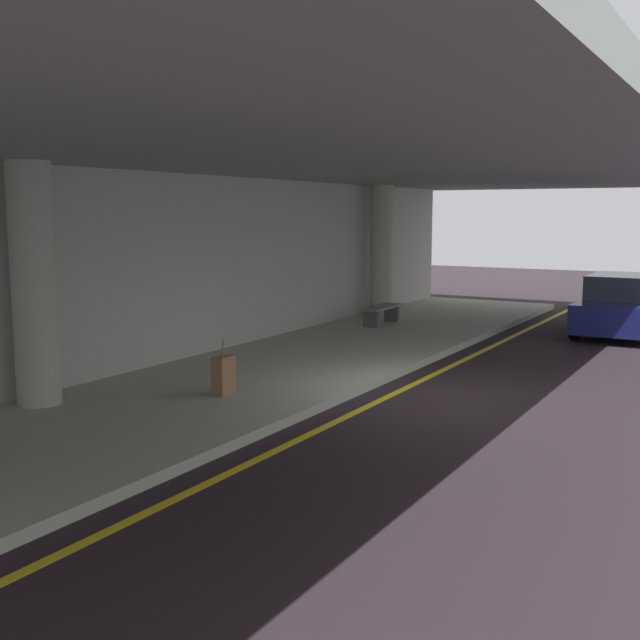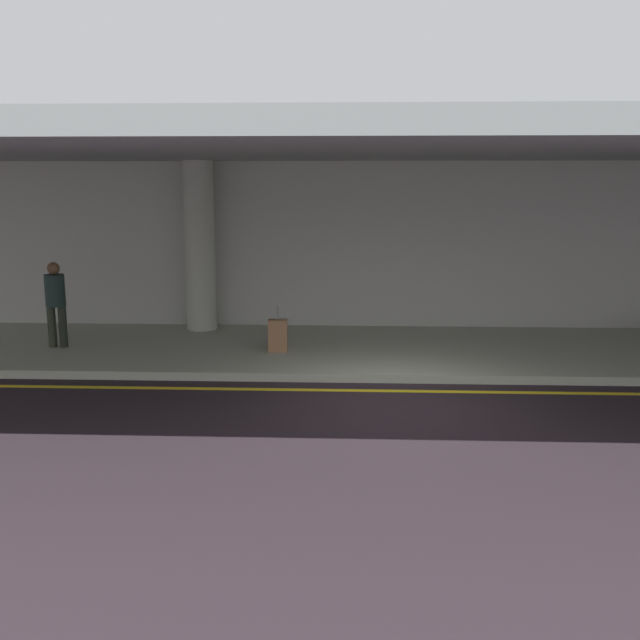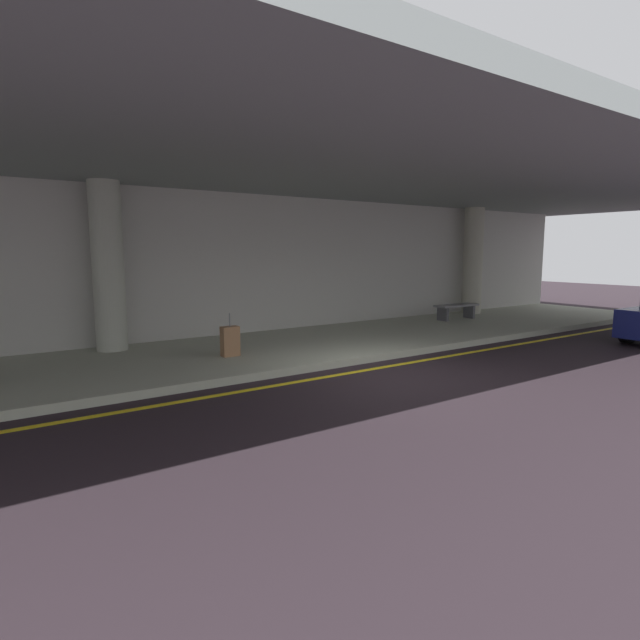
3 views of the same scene
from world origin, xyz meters
The scene contains 8 objects.
ground_plane centered at (0.00, 0.00, 0.00)m, with size 60.00×60.00×0.00m, color #2A2126.
sidewalk centered at (0.00, 3.10, 0.07)m, with size 26.00×4.20×0.15m, color #AAAF99.
lane_stripe_yellow centered at (0.00, 0.54, 0.00)m, with size 26.00×0.14×0.01m, color yellow.
support_column_left_mid centered at (-4.00, 4.70, 1.97)m, with size 0.66×0.66×3.65m, color #ACAF9F.
ceiling_overhang centered at (0.00, 2.60, 3.95)m, with size 28.00×13.20×0.30m, color gray.
terminal_back_wall centered at (0.00, 5.35, 1.90)m, with size 26.00×0.30×3.80m, color #B7B5AD.
traveler_with_luggage centered at (-6.48, 2.82, 1.11)m, with size 0.38×0.38×1.68m.
suitcase_upright_primary centered at (-2.11, 2.63, 0.46)m, with size 0.36×0.22×0.90m.
Camera 2 is at (-0.71, -10.99, 3.40)m, focal length 40.98 mm.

